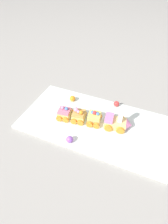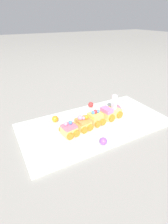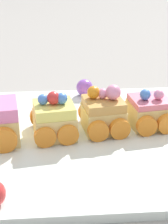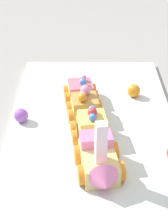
{
  "view_description": "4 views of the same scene",
  "coord_description": "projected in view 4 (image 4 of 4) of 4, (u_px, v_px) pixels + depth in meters",
  "views": [
    {
      "loc": [
        0.17,
        -0.53,
        0.61
      ],
      "look_at": [
        -0.04,
        -0.02,
        0.08
      ],
      "focal_mm": 28.0,
      "sensor_mm": 36.0,
      "label": 1
    },
    {
      "loc": [
        -0.38,
        -0.58,
        0.45
      ],
      "look_at": [
        -0.04,
        0.03,
        0.06
      ],
      "focal_mm": 28.0,
      "sensor_mm": 36.0,
      "label": 2
    },
    {
      "loc": [
        -0.01,
        0.47,
        0.27
      ],
      "look_at": [
        -0.04,
        0.02,
        0.06
      ],
      "focal_mm": 60.0,
      "sensor_mm": 36.0,
      "label": 3
    },
    {
      "loc": [
        0.59,
        -0.01,
        0.46
      ],
      "look_at": [
        0.01,
        -0.02,
        0.08
      ],
      "focal_mm": 60.0,
      "sensor_mm": 36.0,
      "label": 4
    }
  ],
  "objects": [
    {
      "name": "gumball_purple",
      "position": [
        21.0,
        115.0,
        0.77
      ],
      "size": [
        0.03,
        0.03,
        0.03
      ],
      "primitive_type": "sphere",
      "color": "#9956C6",
      "rests_on": "display_board"
    },
    {
      "name": "cake_car_strawberry",
      "position": [
        81.0,
        92.0,
        0.84
      ],
      "size": [
        0.07,
        0.08,
        0.06
      ],
      "rotation": [
        0.0,
        0.0,
        0.14
      ],
      "color": "#E5C675",
      "rests_on": "display_board"
    },
    {
      "name": "cake_car_lemon",
      "position": [
        90.0,
        127.0,
        0.72
      ],
      "size": [
        0.07,
        0.08,
        0.07
      ],
      "rotation": [
        0.0,
        0.0,
        0.14
      ],
      "color": "#E5C675",
      "rests_on": "display_board"
    },
    {
      "name": "ground_plane",
      "position": [
        92.0,
        142.0,
        0.74
      ],
      "size": [
        10.0,
        10.0,
        0.0
      ],
      "primitive_type": "plane",
      "color": "gray"
    },
    {
      "name": "cake_car_caramel",
      "position": [
        85.0,
        107.0,
        0.78
      ],
      "size": [
        0.07,
        0.08,
        0.07
      ],
      "rotation": [
        0.0,
        0.0,
        0.14
      ],
      "color": "#E5C675",
      "rests_on": "display_board"
    },
    {
      "name": "gumball_orange",
      "position": [
        134.0,
        91.0,
        0.86
      ],
      "size": [
        0.03,
        0.03,
        0.03
      ],
      "primitive_type": "sphere",
      "color": "orange",
      "rests_on": "display_board"
    },
    {
      "name": "display_board",
      "position": [
        92.0,
        139.0,
        0.74
      ],
      "size": [
        0.68,
        0.34,
        0.01
      ],
      "primitive_type": "cube",
      "color": "silver",
      "rests_on": "ground_plane"
    },
    {
      "name": "cake_train_locomotive",
      "position": [
        100.0,
        162.0,
        0.63
      ],
      "size": [
        0.13,
        0.09,
        0.11
      ],
      "rotation": [
        0.0,
        0.0,
        0.14
      ],
      "color": "#E5C675",
      "rests_on": "display_board"
    }
  ]
}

